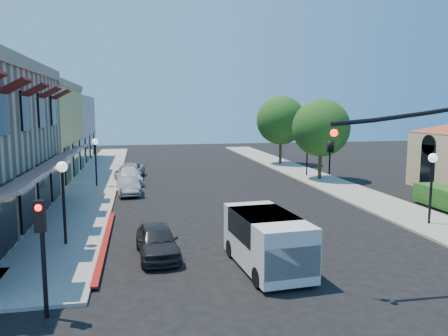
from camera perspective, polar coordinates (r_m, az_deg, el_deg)
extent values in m
plane|color=black|center=(13.15, 15.16, -18.22)|extent=(120.00, 120.00, 0.00)
cube|color=gray|center=(38.12, -15.98, -1.06)|extent=(3.50, 50.00, 0.12)
cube|color=gray|center=(40.52, 9.49, -0.36)|extent=(3.50, 50.00, 0.12)
cube|color=maroon|center=(19.47, -15.22, -9.55)|extent=(0.25, 10.00, 0.06)
cube|color=tan|center=(22.28, -25.28, 12.43)|extent=(0.50, 18.20, 0.60)
cube|color=#561416|center=(22.12, -21.94, 0.31)|extent=(1.75, 17.00, 0.67)
cube|color=#531210|center=(18.54, -25.66, 9.63)|extent=(1.02, 1.50, 0.60)
cube|color=#531210|center=(21.85, -23.42, 9.35)|extent=(1.02, 1.50, 0.60)
cube|color=#531210|center=(25.18, -21.77, 9.14)|extent=(1.02, 1.50, 0.60)
cube|color=#531210|center=(28.53, -20.50, 8.97)|extent=(1.02, 1.50, 0.60)
cube|color=black|center=(18.63, -26.65, -5.80)|extent=(0.12, 2.60, 2.60)
cube|color=black|center=(21.85, -24.28, -3.76)|extent=(0.12, 2.60, 2.60)
cube|color=black|center=(25.11, -22.53, -2.24)|extent=(0.12, 2.60, 2.60)
cube|color=black|center=(28.41, -21.19, -1.07)|extent=(0.12, 2.60, 2.60)
cube|color=tan|center=(37.97, -26.54, 4.07)|extent=(10.00, 12.00, 7.60)
cube|color=#C6A396|center=(49.64, -22.86, 4.60)|extent=(10.00, 12.00, 7.00)
cube|color=black|center=(33.77, 25.03, 0.39)|extent=(0.12, 1.40, 2.80)
cylinder|color=#322114|center=(35.81, 12.40, 0.11)|extent=(0.28, 0.28, 2.10)
sphere|color=#154513|center=(35.54, 12.55, 5.15)|extent=(4.56, 4.56, 4.56)
cylinder|color=#322114|center=(45.08, 7.36, 1.88)|extent=(0.28, 0.28, 2.27)
sphere|color=#154513|center=(44.87, 7.44, 6.22)|extent=(4.94, 4.94, 4.94)
imported|color=black|center=(13.32, 13.81, 3.23)|extent=(0.20, 0.16, 1.00)
sphere|color=#FF0C0C|center=(13.14, 14.18, 4.47)|extent=(0.22, 0.22, 0.22)
cylinder|color=black|center=(13.03, -22.46, -11.66)|extent=(0.12, 0.12, 3.00)
cube|color=black|center=(12.50, -22.93, -5.81)|extent=(0.28, 0.22, 0.85)
sphere|color=#FF0C0C|center=(12.33, -23.10, -4.80)|extent=(0.18, 0.18, 0.18)
cylinder|color=black|center=(19.25, -20.16, -5.02)|extent=(0.12, 0.12, 3.20)
sphere|color=white|center=(18.96, -20.40, 0.14)|extent=(0.44, 0.44, 0.44)
cylinder|color=black|center=(32.96, -16.37, 0.29)|extent=(0.12, 0.12, 3.20)
sphere|color=white|center=(32.78, -16.49, 3.32)|extent=(0.44, 0.44, 0.44)
cylinder|color=black|center=(23.53, 25.39, -3.04)|extent=(0.12, 0.12, 3.20)
sphere|color=white|center=(23.29, 25.64, 1.20)|extent=(0.44, 0.44, 0.44)
cylinder|color=black|center=(37.46, 10.79, 1.33)|extent=(0.12, 0.12, 3.20)
sphere|color=white|center=(37.31, 10.86, 4.00)|extent=(0.44, 0.44, 0.44)
cube|color=silver|center=(15.84, 5.61, -9.29)|extent=(2.29, 4.61, 1.83)
cube|color=silver|center=(14.19, 8.50, -11.83)|extent=(1.92, 0.76, 1.01)
cube|color=black|center=(14.33, 7.95, -9.48)|extent=(1.73, 0.24, 0.91)
cube|color=black|center=(15.99, 5.23, -7.43)|extent=(2.16, 2.79, 0.91)
cylinder|color=black|center=(14.45, 4.55, -14.07)|extent=(0.31, 0.69, 0.67)
cylinder|color=black|center=(17.16, 0.96, -10.46)|extent=(0.31, 0.69, 0.67)
cylinder|color=black|center=(15.10, 10.87, -13.20)|extent=(0.31, 0.69, 0.67)
cylinder|color=black|center=(17.71, 6.40, -9.93)|extent=(0.31, 0.69, 0.67)
imported|color=black|center=(17.32, -8.73, -9.36)|extent=(1.76, 3.79, 1.26)
imported|color=#9B9EA0|center=(29.99, -12.44, -2.14)|extent=(1.77, 4.02, 1.29)
imported|color=silver|center=(34.04, -12.29, -1.00)|extent=(2.18, 4.46, 1.25)
imported|color=#9EA0A3|center=(36.91, -12.20, -0.36)|extent=(2.56, 4.60, 1.22)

